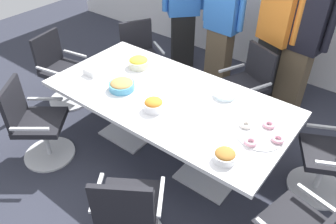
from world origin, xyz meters
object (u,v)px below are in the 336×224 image
person_standing_1 (222,25)px  donut_platter (260,134)px  person_standing_3 (302,43)px  snack_bowl_pretzels (225,156)px  conference_table (168,106)px  office_chair_2 (61,73)px  office_chair_6 (333,160)px  person_standing_0 (183,9)px  snack_bowl_chips_orange (154,105)px  office_chair_1 (141,61)px  office_chair_4 (129,214)px  snack_bowl_cookies (122,85)px  office_chair_3 (36,126)px  office_chair_0 (246,89)px  napkin_pile (93,71)px  plate_stack (225,95)px  person_standing_2 (276,34)px  snack_bowl_chips_yellow (139,62)px

person_standing_1 → donut_platter: (1.30, -1.57, -0.10)m
person_standing_3 → snack_bowl_pretzels: size_ratio=9.82×
conference_table → office_chair_2: size_ratio=2.64×
office_chair_6 → snack_bowl_pretzels: office_chair_6 is taller
office_chair_6 → person_standing_0: (-2.53, 1.16, 0.49)m
office_chair_2 → person_standing_0: person_standing_0 is taller
person_standing_3 → snack_bowl_chips_orange: 1.96m
office_chair_1 → office_chair_4: size_ratio=1.00×
snack_bowl_cookies → donut_platter: bearing=8.2°
office_chair_3 → donut_platter: size_ratio=2.26×
office_chair_6 → person_standing_3: (-0.81, 1.07, 0.52)m
office_chair_0 → person_standing_3: bearing=-101.3°
office_chair_3 → napkin_pile: (0.14, 0.71, 0.38)m
napkin_pile → office_chair_4: bearing=-34.1°
office_chair_3 → plate_stack: 1.94m
napkin_pile → person_standing_2: bearing=54.0°
office_chair_1 → snack_bowl_cookies: office_chair_1 is taller
office_chair_1 → plate_stack: office_chair_1 is taller
person_standing_0 → plate_stack: person_standing_0 is taller
person_standing_0 → donut_platter: person_standing_0 is taller
office_chair_6 → plate_stack: size_ratio=4.19×
napkin_pile → office_chair_2: bearing=171.7°
person_standing_2 → snack_bowl_chips_orange: bearing=100.8°
office_chair_0 → snack_bowl_chips_orange: (-0.31, -1.34, 0.40)m
office_chair_1 → snack_bowl_chips_orange: (1.15, -1.09, 0.40)m
office_chair_1 → person_standing_2: (1.50, 0.77, 0.52)m
conference_table → office_chair_0: 1.15m
office_chair_0 → person_standing_0: size_ratio=0.53×
conference_table → office_chair_3: size_ratio=2.64×
conference_table → person_standing_3: person_standing_3 is taller
office_chair_4 → person_standing_2: (-0.06, 2.66, 0.52)m
conference_table → person_standing_2: (0.39, 1.60, 0.30)m
office_chair_4 → office_chair_0: bearing=59.3°
office_chair_2 → person_standing_3: bearing=113.2°
office_chair_1 → person_standing_1: size_ratio=0.54×
snack_bowl_cookies → snack_bowl_chips_yellow: bearing=110.8°
office_chair_3 → office_chair_4: bearing=45.0°
office_chair_0 → office_chair_1: 1.48m
conference_table → donut_platter: size_ratio=5.97×
office_chair_1 → snack_bowl_pretzels: 2.38m
office_chair_2 → snack_bowl_chips_yellow: office_chair_2 is taller
person_standing_2 → snack_bowl_chips_orange: person_standing_2 is taller
person_standing_2 → napkin_pile: size_ratio=11.00×
office_chair_0 → napkin_pile: (-1.23, -1.24, 0.38)m
office_chair_1 → napkin_pile: 1.08m
person_standing_1 → napkin_pile: bearing=76.4°
person_standing_0 → person_standing_1: (0.68, -0.09, -0.03)m
person_standing_2 → snack_bowl_chips_yellow: bearing=75.2°
office_chair_3 → person_standing_2: person_standing_2 is taller
donut_platter → office_chair_0: bearing=120.2°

